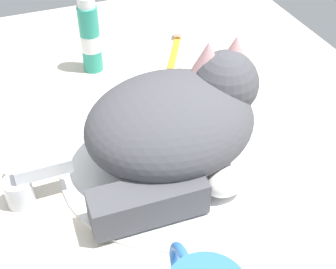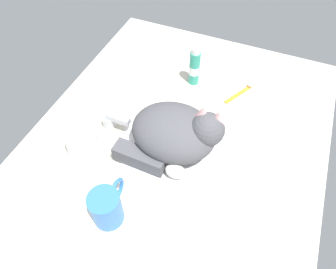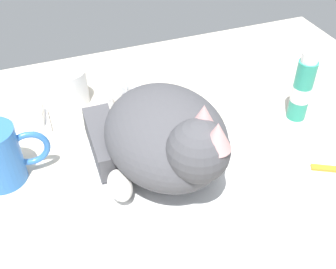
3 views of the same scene
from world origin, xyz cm
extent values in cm
cube|color=beige|center=(0.00, 0.00, -1.50)|extent=(110.00, 82.50, 3.00)
cylinder|color=white|center=(0.00, 0.00, 0.42)|extent=(30.71, 30.71, 0.85)
cylinder|color=silver|center=(0.00, 20.58, 1.94)|extent=(3.60, 3.60, 3.88)
cube|color=silver|center=(0.00, 17.03, 4.88)|extent=(2.00, 7.10, 2.00)
cylinder|color=silver|center=(-4.87, 20.58, 0.90)|extent=(2.80, 2.80, 1.80)
cylinder|color=silver|center=(4.87, 20.58, 0.90)|extent=(2.80, 2.80, 1.80)
ellipsoid|color=#4C4C51|center=(0.00, 0.00, 6.95)|extent=(19.13, 23.29, 12.20)
sphere|color=#4C4C51|center=(1.56, -8.58, 10.30)|extent=(9.26, 9.26, 9.10)
ellipsoid|color=white|center=(1.53, -6.76, 8.47)|extent=(5.11, 6.01, 5.00)
cone|color=#DB9E9E|center=(3.12, -6.50, 14.17)|extent=(4.17, 4.17, 4.09)
cone|color=#DB9E9E|center=(3.19, -10.60, 14.17)|extent=(4.17, 4.17, 4.09)
cube|color=#4C4C51|center=(-8.54, 6.16, 3.16)|extent=(5.00, 14.50, 4.62)
ellipsoid|color=white|center=(-8.81, -4.18, 2.93)|extent=(3.70, 5.66, 4.16)
cylinder|color=#3372C6|center=(-25.29, 6.49, 4.95)|extent=(7.39, 7.39, 9.90)
torus|color=#3372C6|center=(-20.40, 6.49, 4.95)|extent=(6.54, 1.00, 6.54)
cylinder|color=white|center=(-11.00, 23.60, 3.62)|extent=(6.70, 6.70, 7.24)
cube|color=white|center=(-20.80, 18.74, 0.60)|extent=(9.00, 6.40, 1.20)
cube|color=white|center=(-20.80, 18.74, 2.51)|extent=(8.03, 5.61, 2.62)
cylinder|color=teal|center=(27.90, 3.91, 5.98)|extent=(3.48, 3.48, 11.96)
cylinder|color=white|center=(27.90, 3.91, 5.38)|extent=(3.55, 3.55, 2.99)
cylinder|color=white|center=(27.90, 3.91, 12.86)|extent=(2.96, 2.96, 1.80)
cube|color=orange|center=(28.15, -11.98, 0.40)|extent=(12.08, 7.34, 0.80)
cube|color=white|center=(32.94, -14.59, 1.20)|extent=(2.62, 2.32, 0.80)
camera|label=1|loc=(-45.04, 17.77, 46.05)|focal=50.50mm
camera|label=2|loc=(-47.74, -18.25, 71.13)|focal=32.93mm
camera|label=3|loc=(-16.98, -46.30, 48.72)|focal=44.45mm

